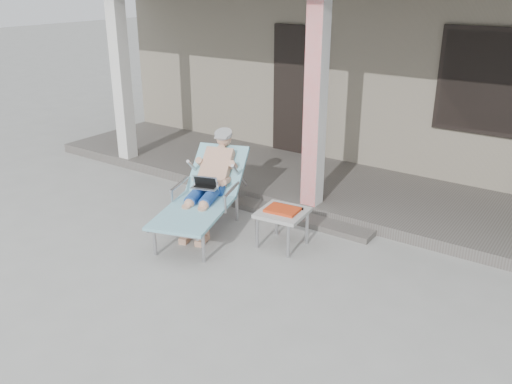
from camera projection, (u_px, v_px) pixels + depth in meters
The scene contains 6 objects.
ground at pixel (210, 282), 5.63m from camera, with size 60.00×60.00×0.00m, color #9E9E99.
house at pixel (430, 52), 9.98m from camera, with size 10.40×5.40×3.30m.
porch_deck at pixel (340, 189), 7.90m from camera, with size 10.00×2.00×0.15m, color #605B56.
porch_step at pixel (300, 218), 7.03m from camera, with size 2.00×0.30×0.07m, color #605B56.
lounger at pixel (206, 172), 6.62m from camera, with size 1.20×1.89×1.19m.
side_table at pixel (283, 214), 6.25m from camera, with size 0.58×0.58×0.48m.
Camera 1 is at (3.17, -3.75, 2.95)m, focal length 38.00 mm.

